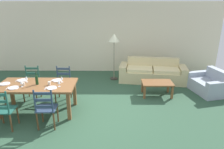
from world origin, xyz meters
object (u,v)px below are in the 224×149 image
dining_table (37,87)px  coffee_cup_primary (49,83)px  dining_chair_far_right (63,84)px  dining_chair_far_left (32,83)px  dining_chair_near_right (46,108)px  coffee_table (157,84)px  couch (152,73)px  wine_glass_near_left (21,82)px  wine_bottle (37,80)px  dining_chair_near_left (3,110)px  wine_glass_far_right (62,78)px  wine_glass_near_right (59,82)px  wine_glass_far_left (26,78)px  standing_lamp (114,41)px  coffee_cup_secondary (23,84)px  armchair_upholstered (209,84)px

dining_table → coffee_cup_primary: (0.33, -0.05, 0.13)m
dining_chair_far_right → coffee_cup_primary: 0.85m
dining_chair_far_left → dining_chair_near_right: bearing=-59.7°
coffee_table → coffee_cup_primary: bearing=-159.7°
coffee_table → couch: bearing=86.6°
dining_table → dining_chair_far_left: (-0.43, 0.77, -0.19)m
wine_glass_near_left → coffee_table: size_ratio=0.18×
dining_table → wine_bottle: bearing=-18.1°
dining_chair_near_left → wine_glass_far_right: (1.07, 0.95, 0.38)m
wine_glass_near_right → coffee_cup_primary: bearing=160.7°
wine_bottle → couch: size_ratio=0.13×
coffee_table → dining_chair_near_right: bearing=-148.1°
dining_chair_near_right → coffee_cup_primary: 0.74m
dining_chair_far_right → wine_glass_far_right: size_ratio=5.96×
dining_chair_near_left → couch: bearing=38.8°
wine_glass_near_right → wine_glass_far_left: bearing=162.0°
coffee_cup_primary → standing_lamp: bearing=57.3°
wine_bottle → coffee_cup_secondary: 0.32m
dining_chair_far_right → armchair_upholstered: dining_chair_far_right is taller
dining_chair_near_left → standing_lamp: 4.10m
standing_lamp → dining_table: bearing=-128.5°
dining_table → dining_chair_near_right: 0.86m
armchair_upholstered → coffee_cup_secondary: bearing=-165.1°
wine_glass_near_left → dining_chair_far_right: bearing=49.2°
dining_chair_near_left → dining_chair_far_right: same height
couch → wine_glass_far_right: bearing=-142.3°
coffee_cup_primary → wine_glass_far_left: bearing=162.5°
armchair_upholstered → wine_glass_far_right: bearing=-165.3°
dining_chair_near_right → wine_glass_far_left: size_ratio=5.96×
couch → wine_glass_near_right: bearing=-138.5°
wine_glass_far_left → standing_lamp: 3.21m
dining_chair_near_left → dining_chair_near_right: 0.90m
wine_bottle → coffee_cup_primary: wine_bottle is taller
dining_chair_near_right → dining_chair_far_right: 1.45m
wine_glass_near_right → coffee_cup_primary: wine_glass_near_right is taller
dining_chair_near_right → wine_glass_near_right: size_ratio=5.96×
wine_glass_near_left → coffee_cup_primary: (0.63, 0.11, -0.07)m
coffee_cup_primary → armchair_upholstered: size_ratio=0.07×
dining_chair_far_right → coffee_cup_primary: (-0.13, -0.78, 0.32)m
dining_chair_far_left → wine_glass_near_left: (0.14, -0.92, 0.38)m
wine_glass_far_right → couch: bearing=37.7°
armchair_upholstered → coffee_table: bearing=-171.0°
dining_table → wine_glass_far_right: (0.60, 0.16, 0.20)m
dining_chair_far_right → dining_chair_near_right: bearing=-91.5°
wine_glass_far_right → dining_chair_far_left: bearing=149.4°
dining_table → armchair_upholstered: size_ratio=1.44×
wine_glass_far_left → coffee_cup_primary: bearing=-17.5°
dining_table → wine_glass_near_left: 0.39m
dining_table → wine_glass_far_left: bearing=153.3°
dining_chair_far_right → wine_bottle: bearing=-121.1°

